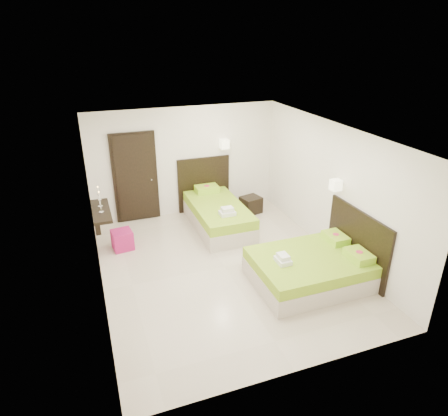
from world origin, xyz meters
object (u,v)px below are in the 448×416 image
object	(u,v)px
bed_double	(313,267)
ottoman	(122,240)
bed_single	(217,213)
nightstand	(251,205)

from	to	relation	value
bed_double	ottoman	size ratio (longest dim) A/B	5.00
bed_single	bed_double	xyz separation A→B (m)	(0.88, -2.72, -0.03)
bed_single	nightstand	bearing A→B (deg)	21.67
bed_double	nightstand	xyz separation A→B (m)	(0.15, 3.13, -0.09)
ottoman	bed_single	bearing A→B (deg)	8.80
nightstand	bed_double	bearing A→B (deg)	-106.25
bed_single	ottoman	size ratio (longest dim) A/B	5.49
bed_double	ottoman	distance (m)	3.89
nightstand	ottoman	world-z (taller)	nightstand
bed_single	ottoman	world-z (taller)	bed_single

